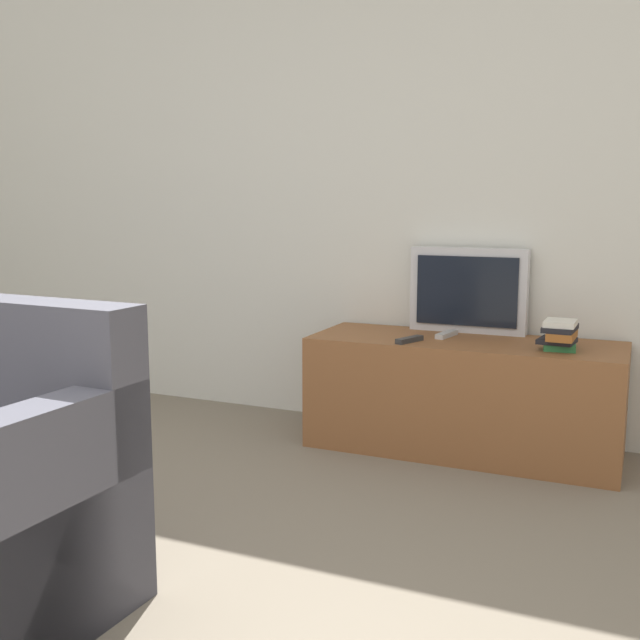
# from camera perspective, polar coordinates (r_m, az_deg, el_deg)

# --- Properties ---
(wall_back) EXTENTS (9.00, 0.06, 2.60)m
(wall_back) POSITION_cam_1_polar(r_m,az_deg,el_deg) (4.11, 1.90, 10.43)
(wall_back) COLOR silver
(wall_back) RESTS_ON ground_plane
(tv_stand) EXTENTS (1.46, 0.54, 0.54)m
(tv_stand) POSITION_cam_1_polar(r_m,az_deg,el_deg) (3.69, 10.86, -5.67)
(tv_stand) COLOR brown
(tv_stand) RESTS_ON ground_plane
(television) EXTENTS (0.58, 0.09, 0.43)m
(television) POSITION_cam_1_polar(r_m,az_deg,el_deg) (3.83, 11.23, 2.23)
(television) COLOR silver
(television) RESTS_ON tv_stand
(book_stack) EXTENTS (0.17, 0.23, 0.13)m
(book_stack) POSITION_cam_1_polar(r_m,az_deg,el_deg) (3.48, 17.82, -1.06)
(book_stack) COLOR #2D753D
(book_stack) RESTS_ON tv_stand
(remote_on_stand) EXTENTS (0.07, 0.19, 0.02)m
(remote_on_stand) POSITION_cam_1_polar(r_m,az_deg,el_deg) (3.70, 9.62, -1.09)
(remote_on_stand) COLOR #B7B7B7
(remote_on_stand) RESTS_ON tv_stand
(remote_secondary) EXTENTS (0.10, 0.17, 0.02)m
(remote_secondary) POSITION_cam_1_polar(r_m,az_deg,el_deg) (3.54, 6.83, -1.50)
(remote_secondary) COLOR #2D2D2D
(remote_secondary) RESTS_ON tv_stand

